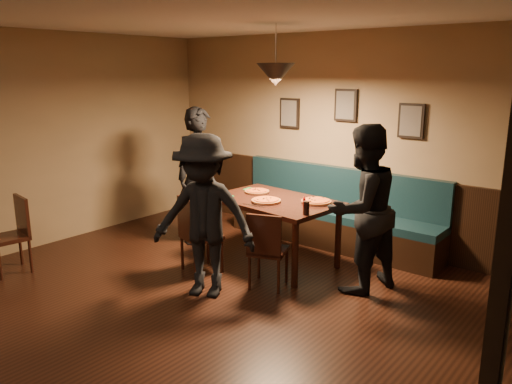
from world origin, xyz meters
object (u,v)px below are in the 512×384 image
(chair_near_left, at_px, (201,234))
(diner_front, at_px, (204,217))
(dining_table, at_px, (274,231))
(tabasco_bottle, at_px, (304,202))
(diner_left, at_px, (200,176))
(booth_bench, at_px, (332,209))
(diner_right, at_px, (362,209))
(chair_near_right, at_px, (268,249))
(cafe_chair_far, at_px, (8,236))
(soda_glass, at_px, (306,208))

(chair_near_left, height_order, diner_front, diner_front)
(dining_table, distance_m, tabasco_bottle, 0.67)
(diner_left, distance_m, diner_front, 1.69)
(tabasco_bottle, bearing_deg, booth_bench, 104.20)
(diner_left, xyz_separation_m, diner_right, (2.41, -0.03, -0.03))
(booth_bench, relative_size, chair_near_left, 3.32)
(chair_near_left, bearing_deg, chair_near_right, 27.92)
(dining_table, height_order, cafe_chair_far, cafe_chair_far)
(soda_glass, distance_m, cafe_chair_far, 3.43)
(tabasco_bottle, height_order, cafe_chair_far, tabasco_bottle)
(chair_near_left, xyz_separation_m, diner_right, (1.66, 0.72, 0.44))
(diner_right, xyz_separation_m, tabasco_bottle, (-0.70, -0.04, -0.03))
(booth_bench, bearing_deg, diner_front, -95.69)
(tabasco_bottle, bearing_deg, diner_right, 2.97)
(diner_left, relative_size, diner_right, 1.03)
(chair_near_right, bearing_deg, diner_right, 14.54)
(dining_table, distance_m, chair_near_left, 0.90)
(diner_front, bearing_deg, diner_left, 113.07)
(diner_left, bearing_deg, diner_right, -66.16)
(booth_bench, distance_m, cafe_chair_far, 3.98)
(cafe_chair_far, bearing_deg, diner_right, -139.20)
(chair_near_left, xyz_separation_m, soda_glass, (1.13, 0.46, 0.42))
(diner_left, xyz_separation_m, diner_front, (1.22, -1.17, -0.07))
(chair_near_left, xyz_separation_m, diner_left, (-0.75, 0.75, 0.47))
(diner_left, relative_size, diner_front, 1.08)
(booth_bench, xyz_separation_m, diner_left, (-1.44, -1.01, 0.42))
(chair_near_left, relative_size, soda_glass, 6.19)
(dining_table, height_order, diner_right, diner_right)
(booth_bench, xyz_separation_m, chair_near_right, (0.17, -1.60, -0.07))
(booth_bench, xyz_separation_m, dining_table, (-0.21, -1.00, -0.10))
(booth_bench, bearing_deg, diner_right, -46.90)
(chair_near_left, bearing_deg, diner_left, 152.69)
(booth_bench, bearing_deg, diner_left, -144.95)
(booth_bench, bearing_deg, chair_near_left, -111.29)
(diner_front, distance_m, cafe_chair_far, 2.43)
(diner_right, distance_m, tabasco_bottle, 0.70)
(dining_table, relative_size, tabasco_bottle, 11.23)
(dining_table, bearing_deg, diner_left, -174.28)
(diner_right, distance_m, diner_front, 1.64)
(diner_left, height_order, cafe_chair_far, diner_left)
(cafe_chair_far, bearing_deg, soda_glass, -138.17)
(diner_front, bearing_deg, diner_right, 20.43)
(booth_bench, height_order, dining_table, booth_bench)
(tabasco_bottle, bearing_deg, diner_front, -113.96)
(diner_right, height_order, diner_front, diner_right)
(chair_near_right, distance_m, diner_right, 1.08)
(diner_front, xyz_separation_m, cafe_chair_far, (-2.17, -1.01, -0.41))
(soda_glass, bearing_deg, dining_table, 155.03)
(tabasco_bottle, relative_size, cafe_chair_far, 0.15)
(chair_near_left, xyz_separation_m, chair_near_right, (0.86, 0.16, -0.03))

